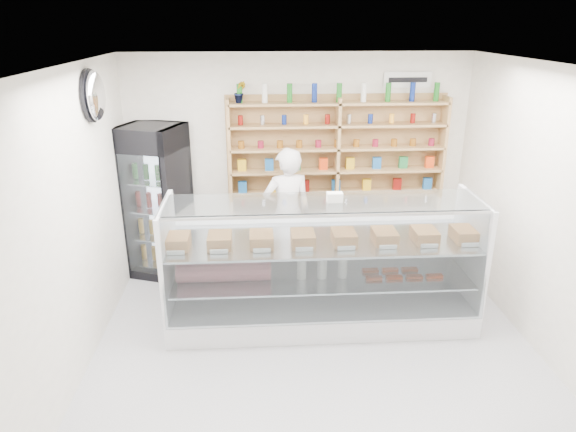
{
  "coord_description": "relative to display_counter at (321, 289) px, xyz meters",
  "views": [
    {
      "loc": [
        -0.56,
        -4.18,
        3.16
      ],
      "look_at": [
        -0.24,
        0.9,
        1.22
      ],
      "focal_mm": 32.0,
      "sensor_mm": 36.0,
      "label": 1
    }
  ],
  "objects": [
    {
      "name": "room",
      "position": [
        -0.12,
        -0.78,
        1.02
      ],
      "size": [
        5.0,
        5.0,
        5.0
      ],
      "color": "#BBBBC0",
      "rests_on": "ground"
    },
    {
      "name": "display_counter",
      "position": [
        0.0,
        0.0,
        0.0
      ],
      "size": [
        3.3,
        0.99,
        1.44
      ],
      "color": "white",
      "rests_on": "floor"
    },
    {
      "name": "shop_worker",
      "position": [
        -0.3,
        1.13,
        0.47
      ],
      "size": [
        0.7,
        0.53,
        1.72
      ],
      "primitive_type": "imported",
      "rotation": [
        0.0,
        0.0,
        3.35
      ],
      "color": "silver",
      "rests_on": "floor"
    },
    {
      "name": "drinks_cooler",
      "position": [
        -1.96,
        1.36,
        0.6
      ],
      "size": [
        0.9,
        0.88,
        1.97
      ],
      "rotation": [
        0.0,
        0.0,
        -0.33
      ],
      "color": "black",
      "rests_on": "floor"
    },
    {
      "name": "wall_shelving",
      "position": [
        0.38,
        1.56,
        1.21
      ],
      "size": [
        2.84,
        0.28,
        1.33
      ],
      "color": "tan",
      "rests_on": "back_wall"
    },
    {
      "name": "potted_plant",
      "position": [
        -0.86,
        1.56,
        1.94
      ],
      "size": [
        0.16,
        0.14,
        0.27
      ],
      "primitive_type": "imported",
      "rotation": [
        0.0,
        0.0,
        0.13
      ],
      "color": "#1E6626",
      "rests_on": "wall_shelving"
    },
    {
      "name": "security_mirror",
      "position": [
        -2.29,
        0.42,
        2.07
      ],
      "size": [
        0.15,
        0.5,
        0.5
      ],
      "primitive_type": "ellipsoid",
      "color": "silver",
      "rests_on": "left_wall"
    },
    {
      "name": "wall_sign",
      "position": [
        1.28,
        1.69,
        2.07
      ],
      "size": [
        0.62,
        0.03,
        0.2
      ],
      "primitive_type": "cube",
      "color": "white",
      "rests_on": "back_wall"
    }
  ]
}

